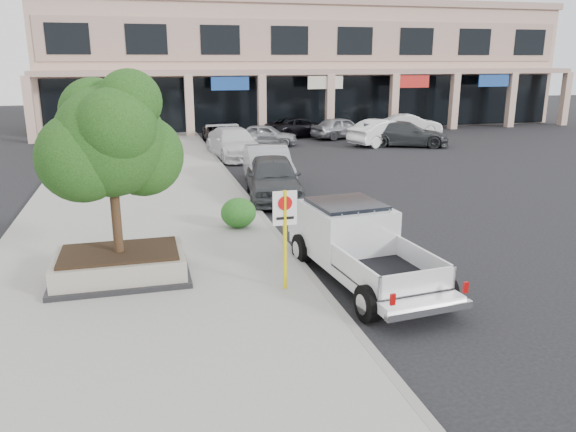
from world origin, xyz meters
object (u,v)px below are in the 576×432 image
Objects in this scene: lot_car_a at (266,135)px; planter_tree at (116,141)px; curb_car_d at (223,133)px; lot_car_e at (341,128)px; curb_car_b at (268,166)px; lot_car_f at (411,124)px; pickup_truck at (365,248)px; lot_car_c at (405,134)px; lot_car_d at (299,127)px; no_parking_sign at (285,226)px; planter at (120,265)px; curb_car_c at (234,143)px; curb_car_a at (273,178)px; lot_car_b at (384,132)px.

planter_tree is at bearing 179.35° from lot_car_a.
curb_car_d is 8.13m from lot_car_e.
planter_tree is 22.40m from lot_car_a.
curb_car_d is at bearing 95.68° from curb_car_b.
pickup_truck is at bearing 164.76° from lot_car_f.
lot_car_c is (16.36, 18.32, -2.66)m from planter_tree.
curb_car_d is 1.00× the size of lot_car_d.
pickup_truck is at bearing 173.22° from lot_car_c.
no_parking_sign is 27.03m from lot_car_d.
planter_tree reaches higher than curb_car_b.
lot_car_e reaches higher than planter.
lot_car_e is at bearing 29.37° from curb_car_c.
lot_car_a is 0.92× the size of lot_car_e.
curb_car_d is at bearing 84.93° from no_parking_sign.
planter is at bearing 156.13° from no_parking_sign.
lot_car_e is at bearing 111.84° from lot_car_f.
lot_car_f is (13.60, 13.81, -0.12)m from curb_car_b.
curb_car_c is (-0.10, 18.38, -0.09)m from pickup_truck.
lot_car_a is 11.56m from lot_car_f.
no_parking_sign reaches higher than lot_car_c.
lot_car_f is (13.94, 16.27, -0.13)m from curb_car_a.
no_parking_sign is at bearing 129.93° from lot_car_b.
no_parking_sign reaches higher than lot_car_b.
curb_car_c reaches higher than lot_car_c.
curb_car_a reaches higher than lot_car_f.
lot_car_d is (11.16, 24.14, -2.74)m from planter_tree.
lot_car_b reaches higher than lot_car_c.
curb_car_c is 15.37m from lot_car_f.
lot_car_a is (2.53, 22.29, -0.23)m from pickup_truck.
planter_tree reaches higher than curb_car_a.
planter_tree is 24.70m from lot_car_c.
no_parking_sign is 0.54× the size of lot_car_f.
lot_car_a is 7.42m from lot_car_b.
lot_car_c reaches higher than lot_car_f.
planter_tree is at bearing 153.29° from no_parking_sign.
lot_car_a is (2.37, 11.07, -0.16)m from curb_car_b.
pickup_truck is 26.32m from lot_car_d.
lot_car_c is at bearing 48.24° from planter.
planter_tree is at bearing 160.02° from lot_car_c.
no_parking_sign reaches higher than lot_car_f.
pickup_truck reaches higher than curb_car_b.
lot_car_c is 5.91m from lot_car_f.
lot_car_d is at bearing 42.95° from lot_car_e.
lot_car_a is at bearing 50.27° from curb_car_c.
lot_car_c is (1.06, -0.79, -0.04)m from lot_car_b.
pickup_truck is at bearing -14.08° from planter.
no_parking_sign is 0.47× the size of curb_car_a.
planter is 5.85m from pickup_truck.
lot_car_f is at bearing 5.78° from curb_car_d.
no_parking_sign is 29.77m from lot_car_f.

